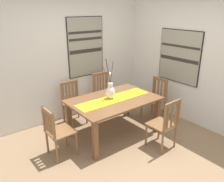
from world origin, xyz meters
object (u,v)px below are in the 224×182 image
(centerpiece_vase, at_px, (110,91))
(chair_1, at_px, (164,124))
(chair_3, at_px, (57,131))
(painting_on_back_wall, at_px, (86,47))
(chair_2, at_px, (155,98))
(chair_4, at_px, (104,93))
(dining_table, at_px, (114,104))
(painting_on_side_wall, at_px, (179,57))
(chair_0, at_px, (73,102))

(centerpiece_vase, bearing_deg, chair_1, -65.54)
(chair_3, height_order, painting_on_back_wall, painting_on_back_wall)
(chair_2, relative_size, painting_on_back_wall, 0.69)
(centerpiece_vase, distance_m, chair_4, 1.02)
(chair_2, relative_size, chair_3, 1.02)
(dining_table, relative_size, chair_1, 1.75)
(chair_2, bearing_deg, painting_on_side_wall, -25.73)
(centerpiece_vase, relative_size, chair_1, 0.83)
(chair_4, bearing_deg, chair_1, -90.11)
(dining_table, distance_m, painting_on_back_wall, 1.53)
(centerpiece_vase, relative_size, painting_on_back_wall, 0.60)
(chair_0, relative_size, chair_4, 0.93)
(dining_table, xyz_separation_m, chair_3, (-1.16, 0.01, -0.17))
(chair_0, distance_m, painting_on_side_wall, 2.45)
(chair_0, bearing_deg, chair_3, -130.70)
(chair_3, bearing_deg, centerpiece_vase, 1.98)
(chair_3, bearing_deg, dining_table, -0.56)
(chair_0, bearing_deg, centerpiece_vase, -69.22)
(chair_1, relative_size, chair_2, 1.05)
(chair_0, xyz_separation_m, chair_1, (0.77, -1.83, 0.00))
(chair_2, xyz_separation_m, painting_on_side_wall, (0.43, -0.21, 0.90))
(chair_4, bearing_deg, centerpiece_vase, -117.86)
(centerpiece_vase, height_order, painting_on_back_wall, painting_on_back_wall)
(chair_1, distance_m, chair_3, 1.80)
(dining_table, relative_size, painting_on_side_wall, 1.46)
(chair_2, distance_m, chair_3, 2.35)
(chair_4, bearing_deg, painting_on_side_wall, -41.33)
(dining_table, distance_m, chair_4, 0.98)
(dining_table, distance_m, chair_1, 1.00)
(dining_table, bearing_deg, chair_3, 179.44)
(chair_4, height_order, painting_on_side_wall, painting_on_side_wall)
(centerpiece_vase, xyz_separation_m, painting_on_back_wall, (0.22, 1.18, 0.64))
(dining_table, relative_size, chair_3, 1.86)
(chair_1, bearing_deg, dining_table, 113.23)
(chair_0, distance_m, painting_on_back_wall, 1.23)
(dining_table, bearing_deg, centerpiece_vase, 132.61)
(centerpiece_vase, bearing_deg, painting_on_back_wall, 79.43)
(chair_2, bearing_deg, chair_1, -130.72)
(painting_on_back_wall, bearing_deg, chair_3, -137.73)
(centerpiece_vase, height_order, painting_on_side_wall, painting_on_side_wall)
(chair_1, relative_size, painting_on_side_wall, 0.84)
(chair_0, height_order, painting_on_back_wall, painting_on_back_wall)
(chair_3, height_order, painting_on_side_wall, painting_on_side_wall)
(chair_0, xyz_separation_m, chair_3, (-0.78, -0.91, -0.01))
(chair_0, bearing_deg, painting_on_side_wall, -29.26)
(chair_1, bearing_deg, centerpiece_vase, 114.46)
(chair_1, bearing_deg, chair_2, 49.28)
(chair_2, bearing_deg, centerpiece_vase, 178.35)
(chair_1, xyz_separation_m, chair_2, (0.79, 0.92, -0.01))
(dining_table, bearing_deg, chair_2, 0.70)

